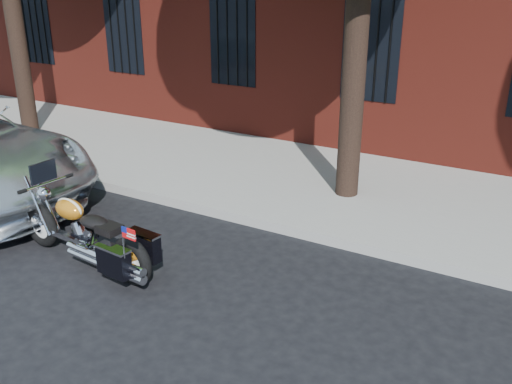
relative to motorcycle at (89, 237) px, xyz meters
The scene contains 4 objects.
ground 1.73m from the motorcycle, 26.70° to the left, with size 120.00×120.00×0.00m, color black.
curb 2.63m from the motorcycle, 54.94° to the left, with size 40.00×0.16×0.15m, color gray.
sidewalk 4.30m from the motorcycle, 69.54° to the left, with size 40.00×3.60×0.15m, color gray.
motorcycle is the anchor object (origin of this frame).
Camera 1 is at (3.52, -5.25, 3.58)m, focal length 40.00 mm.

